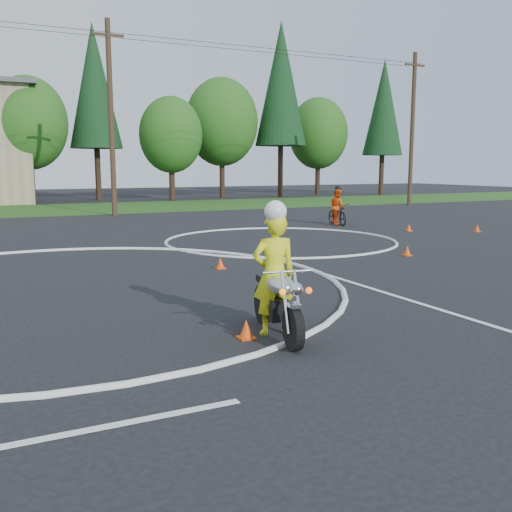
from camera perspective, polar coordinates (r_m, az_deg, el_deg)
name	(u,v)px	position (r m, az deg, el deg)	size (l,w,h in m)	color
ground	(85,324)	(9.97, -16.69, -6.54)	(120.00, 120.00, 0.00)	black
grass_strip	(7,211)	(36.64, -23.61, 4.16)	(120.00, 10.00, 0.02)	#1E4714
course_markings	(145,271)	(14.57, -11.06, -1.46)	(19.05, 19.05, 0.12)	silver
primary_motorcycle	(278,302)	(8.77, 2.22, -4.58)	(0.82, 2.14, 1.13)	black
rider_primary_grp	(274,270)	(8.80, 1.83, -1.46)	(0.76, 0.57, 2.10)	yellow
rider_second_grp	(337,211)	(25.82, 8.15, 4.49)	(0.95, 1.92, 1.77)	black
traffic_cones	(378,249)	(17.56, 12.12, 0.69)	(14.58, 10.56, 0.30)	#EA460C
treeline	(198,116)	(47.19, -5.83, 13.80)	(38.20, 8.10, 14.52)	#382619
utility_poles	(111,116)	(31.30, -14.30, 13.45)	(41.60, 1.12, 10.00)	#473321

